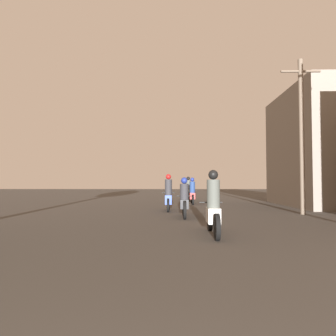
{
  "coord_description": "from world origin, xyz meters",
  "views": [
    {
      "loc": [
        -0.17,
        0.14,
        1.31
      ],
      "look_at": [
        -0.56,
        18.14,
        2.07
      ],
      "focal_mm": 35.0,
      "sensor_mm": 36.0,
      "label": 1
    }
  ],
  "objects_px": {
    "motorcycle_blue": "(168,196)",
    "motorcycle_red": "(192,193)",
    "motorcycle_white": "(213,209)",
    "utility_pole_far": "(302,132)",
    "motorcycle_yellow": "(188,191)",
    "building_right_far": "(332,148)",
    "motorcycle_black": "(184,201)"
  },
  "relations": [
    {
      "from": "motorcycle_red",
      "to": "motorcycle_black",
      "type": "bearing_deg",
      "value": -96.55
    },
    {
      "from": "motorcycle_red",
      "to": "motorcycle_yellow",
      "type": "distance_m",
      "value": 3.05
    },
    {
      "from": "motorcycle_white",
      "to": "building_right_far",
      "type": "bearing_deg",
      "value": 58.9
    },
    {
      "from": "motorcycle_white",
      "to": "motorcycle_red",
      "type": "height_order",
      "value": "motorcycle_white"
    },
    {
      "from": "motorcycle_yellow",
      "to": "utility_pole_far",
      "type": "height_order",
      "value": "utility_pole_far"
    },
    {
      "from": "building_right_far",
      "to": "motorcycle_red",
      "type": "bearing_deg",
      "value": 169.91
    },
    {
      "from": "motorcycle_white",
      "to": "motorcycle_blue",
      "type": "bearing_deg",
      "value": 106.81
    },
    {
      "from": "motorcycle_blue",
      "to": "utility_pole_far",
      "type": "height_order",
      "value": "utility_pole_far"
    },
    {
      "from": "motorcycle_white",
      "to": "motorcycle_red",
      "type": "distance_m",
      "value": 11.36
    },
    {
      "from": "motorcycle_red",
      "to": "motorcycle_blue",
      "type": "bearing_deg",
      "value": -107.19
    },
    {
      "from": "motorcycle_blue",
      "to": "motorcycle_red",
      "type": "bearing_deg",
      "value": 78.98
    },
    {
      "from": "motorcycle_black",
      "to": "utility_pole_far",
      "type": "distance_m",
      "value": 5.67
    },
    {
      "from": "motorcycle_white",
      "to": "motorcycle_red",
      "type": "xyz_separation_m",
      "value": [
        0.09,
        11.36,
        -0.02
      ]
    },
    {
      "from": "motorcycle_blue",
      "to": "building_right_far",
      "type": "bearing_deg",
      "value": 25.03
    },
    {
      "from": "motorcycle_red",
      "to": "building_right_far",
      "type": "xyz_separation_m",
      "value": [
        7.61,
        -1.35,
        2.52
      ]
    },
    {
      "from": "motorcycle_black",
      "to": "building_right_far",
      "type": "distance_m",
      "value": 10.52
    },
    {
      "from": "motorcycle_yellow",
      "to": "utility_pole_far",
      "type": "bearing_deg",
      "value": -69.55
    },
    {
      "from": "motorcycle_yellow",
      "to": "building_right_far",
      "type": "bearing_deg",
      "value": -34.18
    },
    {
      "from": "motorcycle_black",
      "to": "building_right_far",
      "type": "bearing_deg",
      "value": 44.31
    },
    {
      "from": "building_right_far",
      "to": "utility_pole_far",
      "type": "height_order",
      "value": "utility_pole_far"
    },
    {
      "from": "motorcycle_red",
      "to": "motorcycle_yellow",
      "type": "relative_size",
      "value": 0.96
    },
    {
      "from": "motorcycle_white",
      "to": "motorcycle_blue",
      "type": "height_order",
      "value": "motorcycle_blue"
    },
    {
      "from": "motorcycle_red",
      "to": "utility_pole_far",
      "type": "bearing_deg",
      "value": -57.06
    },
    {
      "from": "motorcycle_red",
      "to": "utility_pole_far",
      "type": "distance_m",
      "value": 7.85
    },
    {
      "from": "utility_pole_far",
      "to": "motorcycle_white",
      "type": "bearing_deg",
      "value": -128.73
    },
    {
      "from": "motorcycle_black",
      "to": "utility_pole_far",
      "type": "relative_size",
      "value": 0.32
    },
    {
      "from": "motorcycle_blue",
      "to": "utility_pole_far",
      "type": "bearing_deg",
      "value": -10.24
    },
    {
      "from": "motorcycle_black",
      "to": "utility_pole_far",
      "type": "height_order",
      "value": "utility_pole_far"
    },
    {
      "from": "motorcycle_black",
      "to": "building_right_far",
      "type": "height_order",
      "value": "building_right_far"
    },
    {
      "from": "motorcycle_blue",
      "to": "building_right_far",
      "type": "relative_size",
      "value": 0.26
    },
    {
      "from": "motorcycle_blue",
      "to": "motorcycle_yellow",
      "type": "bearing_deg",
      "value": 86.04
    },
    {
      "from": "motorcycle_white",
      "to": "motorcycle_yellow",
      "type": "xyz_separation_m",
      "value": [
        -0.03,
        14.42,
        0.02
      ]
    }
  ]
}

